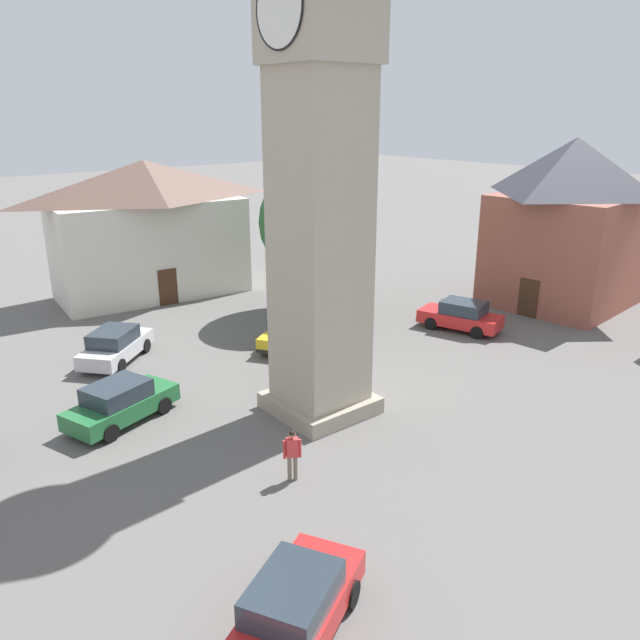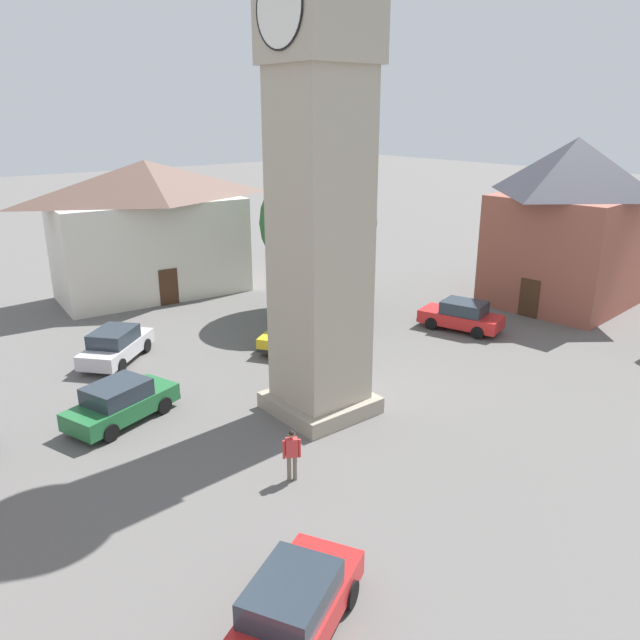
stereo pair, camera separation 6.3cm
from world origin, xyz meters
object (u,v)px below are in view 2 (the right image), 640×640
building_corner_back (150,228)px  building_hall_far (569,222)px  clock_tower (320,45)px  car_blue_kerb (294,607)px  car_white_side (116,345)px  pedestrian (292,451)px  car_green_alley (462,316)px  tree (318,222)px  car_black_far (290,330)px  car_silver_kerb (121,402)px

building_corner_back → building_hall_far: building_hall_far is taller
clock_tower → building_corner_back: bearing=174.1°
car_blue_kerb → building_hall_far: 28.66m
car_white_side → pedestrian: size_ratio=2.50×
car_white_side → building_corner_back: (-8.99, 5.98, 3.32)m
car_green_alley → building_hall_far: building_hall_far is taller
car_blue_kerb → car_white_side: 17.67m
pedestrian → tree: (-12.32, 10.93, 4.08)m
car_black_far → pedestrian: (9.35, -6.80, 0.25)m
car_black_far → car_silver_kerb: bearing=-75.3°
clock_tower → tree: (-9.21, 7.32, -7.55)m
pedestrian → building_corner_back: bearing=165.6°
car_black_far → clock_tower: bearing=-27.1°
tree → building_corner_back: size_ratio=0.70×
car_green_alley → tree: tree is taller
car_black_far → building_hall_far: 17.35m
tree → car_blue_kerb: bearing=-40.1°
clock_tower → building_corner_back: clock_tower is taller
car_blue_kerb → car_silver_kerb: bearing=175.3°
pedestrian → car_green_alley: bearing=110.5°
building_hall_far → car_green_alley: bearing=-93.9°
car_white_side → tree: tree is taller
car_blue_kerb → building_corner_back: bearing=161.1°
clock_tower → car_white_side: size_ratio=5.11×
tree → car_black_far: bearing=-54.3°
car_silver_kerb → car_green_alley: same height
clock_tower → building_hall_far: (-1.89, 19.50, -7.87)m
car_black_far → building_hall_far: (4.34, 16.32, 4.01)m
car_green_alley → tree: size_ratio=0.54×
car_black_far → building_hall_far: size_ratio=0.47×
car_black_far → building_corner_back: bearing=-174.1°
pedestrian → building_hall_far: (-5.01, 23.12, 3.76)m
clock_tower → car_blue_kerb: size_ratio=4.87×
car_blue_kerb → building_corner_back: (-26.39, 9.03, 3.32)m
building_hall_far → tree: bearing=-121.0°
building_corner_back → building_hall_far: bearing=46.7°
car_green_alley → building_corner_back: bearing=-149.7°
clock_tower → tree: clock_tower is taller
tree → car_green_alley: bearing=30.3°
car_green_alley → car_blue_kerb: bearing=-60.6°
clock_tower → car_white_side: clock_tower is taller
car_silver_kerb → building_corner_back: 17.06m
car_black_far → car_blue_kerb: bearing=-36.0°
car_blue_kerb → building_corner_back: building_corner_back is taller
car_green_alley → car_white_side: bearing=-114.6°
clock_tower → tree: 13.98m
car_black_far → building_corner_back: building_corner_back is taller
clock_tower → building_corner_back: (-18.46, 1.91, -8.56)m
car_white_side → car_blue_kerb: bearing=-9.9°
car_silver_kerb → building_hall_far: 26.03m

